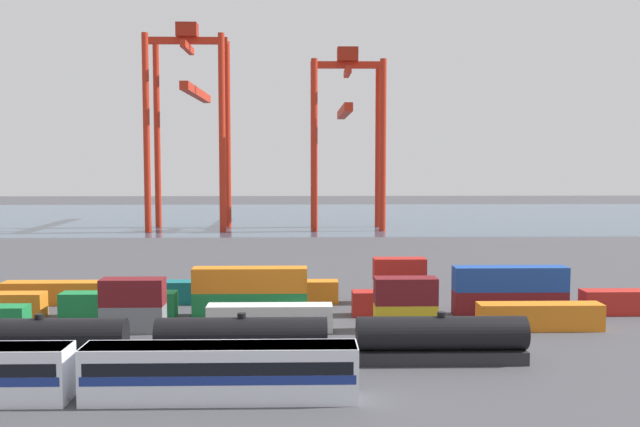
# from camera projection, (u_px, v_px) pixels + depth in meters

# --- Properties ---
(ground_plane) EXTENTS (420.00, 420.00, 0.00)m
(ground_plane) POSITION_uv_depth(u_px,v_px,m) (303.00, 265.00, 113.06)
(ground_plane) COLOR #424247
(harbour_water) EXTENTS (400.00, 110.00, 0.01)m
(harbour_water) POSITION_uv_depth(u_px,v_px,m) (303.00, 217.00, 207.89)
(harbour_water) COLOR #384C60
(harbour_water) RESTS_ON ground_plane
(passenger_train) EXTENTS (38.72, 3.14, 3.90)m
(passenger_train) POSITION_uv_depth(u_px,v_px,m) (76.00, 371.00, 49.51)
(passenger_train) COLOR silver
(passenger_train) RESTS_ON ground_plane
(freight_tank_row) EXTENTS (46.47, 2.74, 4.20)m
(freight_tank_row) POSITION_uv_depth(u_px,v_px,m) (242.00, 340.00, 58.56)
(freight_tank_row) COLOR #232326
(freight_tank_row) RESTS_ON ground_plane
(shipping_container_1) EXTENTS (6.04, 2.44, 2.60)m
(shipping_container_1) POSITION_uv_depth(u_px,v_px,m) (133.00, 319.00, 69.51)
(shipping_container_1) COLOR slate
(shipping_container_1) RESTS_ON ground_plane
(shipping_container_2) EXTENTS (6.04, 2.44, 2.60)m
(shipping_container_2) POSITION_uv_depth(u_px,v_px,m) (133.00, 292.00, 69.31)
(shipping_container_2) COLOR maroon
(shipping_container_2) RESTS_ON shipping_container_1
(shipping_container_3) EXTENTS (12.10, 2.44, 2.60)m
(shipping_container_3) POSITION_uv_depth(u_px,v_px,m) (270.00, 318.00, 69.82)
(shipping_container_3) COLOR silver
(shipping_container_3) RESTS_ON ground_plane
(shipping_container_4) EXTENTS (6.04, 2.44, 2.60)m
(shipping_container_4) POSITION_uv_depth(u_px,v_px,m) (405.00, 317.00, 70.13)
(shipping_container_4) COLOR gold
(shipping_container_4) RESTS_ON ground_plane
(shipping_container_5) EXTENTS (6.04, 2.44, 2.60)m
(shipping_container_5) POSITION_uv_depth(u_px,v_px,m) (406.00, 291.00, 69.93)
(shipping_container_5) COLOR maroon
(shipping_container_5) RESTS_ON shipping_container_4
(shipping_container_6) EXTENTS (12.10, 2.44, 2.60)m
(shipping_container_6) POSITION_uv_depth(u_px,v_px,m) (540.00, 316.00, 70.44)
(shipping_container_6) COLOR orange
(shipping_container_6) RESTS_ON ground_plane
(shipping_container_8) EXTENTS (12.10, 2.44, 2.60)m
(shipping_container_8) POSITION_uv_depth(u_px,v_px,m) (119.00, 304.00, 76.23)
(shipping_container_8) COLOR #197538
(shipping_container_8) RESTS_ON ground_plane
(shipping_container_9) EXTENTS (12.10, 2.44, 2.60)m
(shipping_container_9) POSITION_uv_depth(u_px,v_px,m) (250.00, 304.00, 76.56)
(shipping_container_9) COLOR #197538
(shipping_container_9) RESTS_ON ground_plane
(shipping_container_10) EXTENTS (12.10, 2.44, 2.60)m
(shipping_container_10) POSITION_uv_depth(u_px,v_px,m) (250.00, 280.00, 76.36)
(shipping_container_10) COLOR orange
(shipping_container_10) RESTS_ON shipping_container_9
(shipping_container_11) EXTENTS (6.04, 2.44, 2.60)m
(shipping_container_11) POSITION_uv_depth(u_px,v_px,m) (380.00, 303.00, 76.89)
(shipping_container_11) COLOR #AD211C
(shipping_container_11) RESTS_ON ground_plane
(shipping_container_12) EXTENTS (12.10, 2.44, 2.60)m
(shipping_container_12) POSITION_uv_depth(u_px,v_px,m) (510.00, 303.00, 77.21)
(shipping_container_12) COLOR maroon
(shipping_container_12) RESTS_ON ground_plane
(shipping_container_13) EXTENTS (12.10, 2.44, 2.60)m
(shipping_container_13) POSITION_uv_depth(u_px,v_px,m) (510.00, 279.00, 77.01)
(shipping_container_13) COLOR #1C4299
(shipping_container_13) RESTS_ON shipping_container_12
(shipping_container_14) EXTENTS (12.10, 2.44, 2.60)m
(shipping_container_14) POSITION_uv_depth(u_px,v_px,m) (638.00, 302.00, 77.54)
(shipping_container_14) COLOR #AD211C
(shipping_container_14) RESTS_ON ground_plane
(shipping_container_17) EXTENTS (12.10, 2.44, 2.60)m
(shipping_container_17) POSITION_uv_depth(u_px,v_px,m) (56.00, 293.00, 82.82)
(shipping_container_17) COLOR orange
(shipping_container_17) RESTS_ON ground_plane
(shipping_container_18) EXTENTS (12.10, 2.44, 2.60)m
(shipping_container_18) POSITION_uv_depth(u_px,v_px,m) (171.00, 292.00, 83.13)
(shipping_container_18) COLOR #146066
(shipping_container_18) RESTS_ON ground_plane
(shipping_container_19) EXTENTS (12.10, 2.44, 2.60)m
(shipping_container_19) POSITION_uv_depth(u_px,v_px,m) (286.00, 292.00, 83.44)
(shipping_container_19) COLOR orange
(shipping_container_19) RESTS_ON ground_plane
(shipping_container_20) EXTENTS (6.04, 2.44, 2.60)m
(shipping_container_20) POSITION_uv_depth(u_px,v_px,m) (399.00, 291.00, 83.75)
(shipping_container_20) COLOR silver
(shipping_container_20) RESTS_ON ground_plane
(shipping_container_21) EXTENTS (6.04, 2.44, 2.60)m
(shipping_container_21) POSITION_uv_depth(u_px,v_px,m) (399.00, 269.00, 83.56)
(shipping_container_21) COLOR #AD211C
(shipping_container_21) RESTS_ON shipping_container_20
(gantry_crane_west) EXTENTS (18.64, 40.66, 48.02)m
(gantry_crane_west) POSITION_uv_depth(u_px,v_px,m) (190.00, 107.00, 171.65)
(gantry_crane_west) COLOR red
(gantry_crane_west) RESTS_ON ground_plane
(gantry_crane_central) EXTENTS (17.32, 35.62, 42.55)m
(gantry_crane_central) POSITION_uv_depth(u_px,v_px,m) (347.00, 122.00, 172.35)
(gantry_crane_central) COLOR red
(gantry_crane_central) RESTS_ON ground_plane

